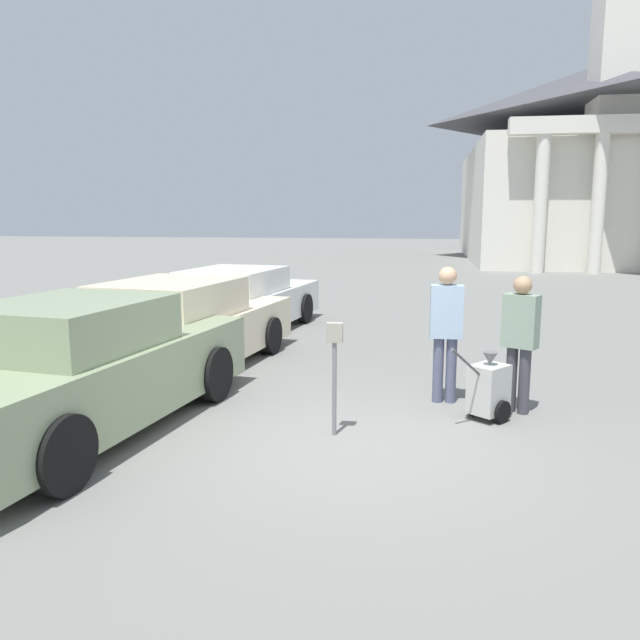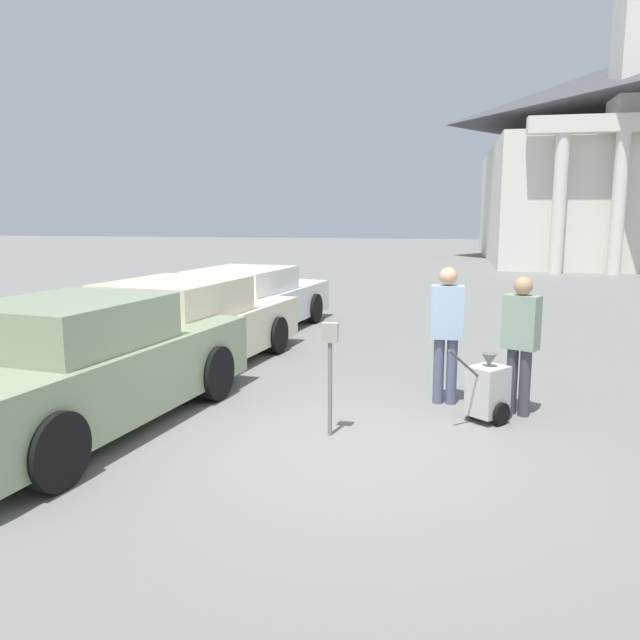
{
  "view_description": "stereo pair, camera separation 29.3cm",
  "coord_description": "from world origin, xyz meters",
  "px_view_note": "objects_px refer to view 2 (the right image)",
  "views": [
    {
      "loc": [
        0.74,
        -6.45,
        2.49
      ],
      "look_at": [
        -0.6,
        1.63,
        1.1
      ],
      "focal_mm": 35.0,
      "sensor_mm": 36.0,
      "label": 1
    },
    {
      "loc": [
        1.03,
        -6.4,
        2.49
      ],
      "look_at": [
        -0.6,
        1.63,
        1.1
      ],
      "focal_mm": 35.0,
      "sensor_mm": 36.0,
      "label": 2
    }
  ],
  "objects_px": {
    "parked_car_cream": "(181,329)",
    "person_supervisor": "(521,337)",
    "parked_car_sage": "(81,368)",
    "parking_meter": "(330,357)",
    "person_worker": "(447,326)",
    "parked_car_white": "(246,303)",
    "church": "(602,163)",
    "equipment_cart": "(488,390)"
  },
  "relations": [
    {
      "from": "parked_car_cream",
      "to": "person_supervisor",
      "type": "xyz_separation_m",
      "value": [
        5.06,
        -1.28,
        0.32
      ]
    },
    {
      "from": "parked_car_cream",
      "to": "parked_car_sage",
      "type": "bearing_deg",
      "value": -82.23
    },
    {
      "from": "parking_meter",
      "to": "person_worker",
      "type": "bearing_deg",
      "value": 49.77
    },
    {
      "from": "parked_car_cream",
      "to": "parked_car_white",
      "type": "bearing_deg",
      "value": 97.74
    },
    {
      "from": "church",
      "to": "person_worker",
      "type": "bearing_deg",
      "value": -105.6
    },
    {
      "from": "equipment_cart",
      "to": "church",
      "type": "relative_size",
      "value": 0.05
    },
    {
      "from": "parked_car_cream",
      "to": "equipment_cart",
      "type": "distance_m",
      "value": 4.96
    },
    {
      "from": "parked_car_cream",
      "to": "parking_meter",
      "type": "bearing_deg",
      "value": -32.94
    },
    {
      "from": "parked_car_cream",
      "to": "parked_car_white",
      "type": "distance_m",
      "value": 3.29
    },
    {
      "from": "parked_car_white",
      "to": "person_supervisor",
      "type": "distance_m",
      "value": 6.83
    },
    {
      "from": "parking_meter",
      "to": "equipment_cart",
      "type": "distance_m",
      "value": 2.05
    },
    {
      "from": "person_supervisor",
      "to": "church",
      "type": "bearing_deg",
      "value": -74.6
    },
    {
      "from": "parked_car_sage",
      "to": "church",
      "type": "relative_size",
      "value": 0.25
    },
    {
      "from": "person_worker",
      "to": "person_supervisor",
      "type": "distance_m",
      "value": 0.95
    },
    {
      "from": "parked_car_white",
      "to": "parking_meter",
      "type": "height_order",
      "value": "parked_car_white"
    },
    {
      "from": "parked_car_cream",
      "to": "parking_meter",
      "type": "xyz_separation_m",
      "value": [
        2.89,
        -2.49,
        0.23
      ]
    },
    {
      "from": "person_supervisor",
      "to": "parking_meter",
      "type": "bearing_deg",
      "value": 58.16
    },
    {
      "from": "parked_car_cream",
      "to": "parked_car_white",
      "type": "xyz_separation_m",
      "value": [
        0.0,
        3.29,
        -0.03
      ]
    },
    {
      "from": "parking_meter",
      "to": "church",
      "type": "distance_m",
      "value": 31.76
    },
    {
      "from": "parking_meter",
      "to": "church",
      "type": "relative_size",
      "value": 0.07
    },
    {
      "from": "person_supervisor",
      "to": "person_worker",
      "type": "bearing_deg",
      "value": 10.74
    },
    {
      "from": "parked_car_sage",
      "to": "person_worker",
      "type": "distance_m",
      "value": 4.57
    },
    {
      "from": "parked_car_white",
      "to": "person_worker",
      "type": "relative_size",
      "value": 3.01
    },
    {
      "from": "parked_car_cream",
      "to": "church",
      "type": "xyz_separation_m",
      "value": [
        12.14,
        27.58,
        4.57
      ]
    },
    {
      "from": "parking_meter",
      "to": "church",
      "type": "xyz_separation_m",
      "value": [
        9.25,
        30.07,
        4.34
      ]
    },
    {
      "from": "parked_car_sage",
      "to": "church",
      "type": "height_order",
      "value": "church"
    },
    {
      "from": "parked_car_cream",
      "to": "parking_meter",
      "type": "distance_m",
      "value": 3.82
    },
    {
      "from": "parked_car_sage",
      "to": "parking_meter",
      "type": "height_order",
      "value": "parked_car_sage"
    },
    {
      "from": "parked_car_white",
      "to": "person_supervisor",
      "type": "relative_size",
      "value": 3.14
    },
    {
      "from": "parked_car_white",
      "to": "parking_meter",
      "type": "bearing_deg",
      "value": -55.66
    },
    {
      "from": "church",
      "to": "parked_car_sage",
      "type": "bearing_deg",
      "value": -111.76
    },
    {
      "from": "parking_meter",
      "to": "person_supervisor",
      "type": "distance_m",
      "value": 2.48
    },
    {
      "from": "parked_car_cream",
      "to": "church",
      "type": "height_order",
      "value": "church"
    },
    {
      "from": "parking_meter",
      "to": "parked_car_cream",
      "type": "bearing_deg",
      "value": 139.31
    },
    {
      "from": "parked_car_sage",
      "to": "parked_car_cream",
      "type": "xyz_separation_m",
      "value": [
        -0.0,
        2.83,
        -0.05
      ]
    },
    {
      "from": "parked_car_sage",
      "to": "equipment_cart",
      "type": "height_order",
      "value": "parked_car_sage"
    },
    {
      "from": "parked_car_sage",
      "to": "equipment_cart",
      "type": "relative_size",
      "value": 5.04
    },
    {
      "from": "equipment_cart",
      "to": "church",
      "type": "height_order",
      "value": "church"
    },
    {
      "from": "person_worker",
      "to": "equipment_cart",
      "type": "xyz_separation_m",
      "value": [
        0.51,
        -0.64,
        -0.66
      ]
    },
    {
      "from": "parked_car_white",
      "to": "person_worker",
      "type": "xyz_separation_m",
      "value": [
        4.16,
        -4.27,
        0.39
      ]
    },
    {
      "from": "parked_car_sage",
      "to": "parked_car_white",
      "type": "xyz_separation_m",
      "value": [
        -0.0,
        6.12,
        -0.07
      ]
    },
    {
      "from": "parked_car_sage",
      "to": "person_worker",
      "type": "relative_size",
      "value": 2.76
    }
  ]
}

